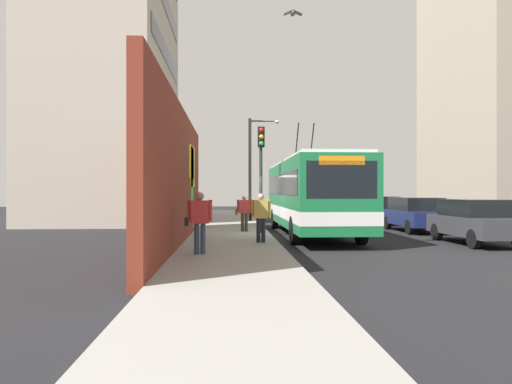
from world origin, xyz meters
TOP-DOWN VIEW (x-y plane):
  - ground_plane at (0.00, 0.00)m, footprint 80.00×80.00m
  - sidewalk_slab at (0.00, 1.60)m, footprint 48.00×3.20m
  - graffiti_wall at (-3.50, 3.35)m, footprint 14.94×0.32m
  - building_far_left at (11.20, 9.20)m, footprint 14.00×6.90m
  - building_far_right at (12.96, -17.00)m, footprint 11.74×6.08m
  - city_bus at (0.40, -1.80)m, footprint 11.33×2.65m
  - parked_car_dark_gray at (-3.39, -7.00)m, footprint 4.14×1.74m
  - parked_car_navy at (1.81, -7.00)m, footprint 4.34×1.95m
  - parked_car_black at (7.35, -7.00)m, footprint 4.80×1.92m
  - parked_car_white at (13.31, -7.00)m, footprint 4.45×1.92m
  - pedestrian_at_curb at (-3.82, 0.62)m, footprint 0.22×0.74m
  - pedestrian_midblock at (0.62, 1.03)m, footprint 0.22×0.72m
  - pedestrian_near_wall at (-6.66, 2.47)m, footprint 0.23×0.75m
  - traffic_light at (-0.08, 0.35)m, footprint 0.49×0.28m
  - street_lamp at (8.08, 0.23)m, footprint 0.44×1.83m
  - flying_pigeons at (-5.72, -0.22)m, footprint 0.32×0.54m

SIDE VIEW (x-z plane):
  - ground_plane at x=0.00m, z-range 0.00..0.00m
  - sidewalk_slab at x=0.00m, z-range 0.00..0.15m
  - parked_car_dark_gray at x=-3.39m, z-range 0.04..1.62m
  - parked_car_navy at x=1.81m, z-range 0.04..1.62m
  - parked_car_white at x=13.31m, z-range 0.05..1.63m
  - parked_car_black at x=7.35m, z-range 0.05..1.63m
  - pedestrian_midblock at x=0.62m, z-range 0.27..1.83m
  - pedestrian_at_curb at x=-3.82m, z-range 0.29..1.93m
  - pedestrian_near_wall at x=-6.66m, z-range 0.30..1.99m
  - city_bus at x=0.40m, z-range -0.71..4.26m
  - graffiti_wall at x=-3.50m, z-range 0.00..4.64m
  - traffic_light at x=-0.08m, z-range 0.90..5.31m
  - street_lamp at x=8.08m, z-range 0.64..6.67m
  - flying_pigeons at x=-5.72m, z-range 7.05..7.20m
  - building_far_right at x=12.96m, z-range 0.00..18.99m
  - building_far_left at x=11.20m, z-range 0.00..21.65m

